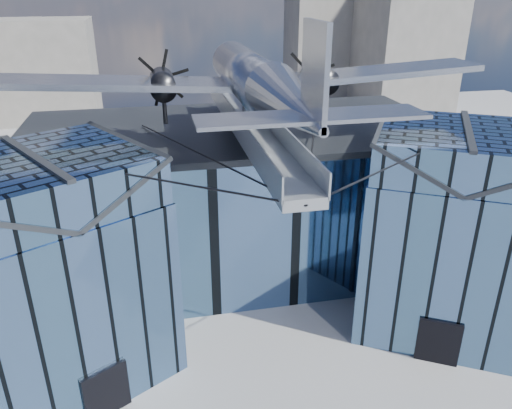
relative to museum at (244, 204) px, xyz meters
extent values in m
plane|color=gray|center=(0.00, -5.82, -5.54)|extent=(120.00, 120.00, 0.00)
cube|color=#46688F|center=(0.00, 3.18, -0.79)|extent=(28.00, 14.00, 9.50)
cube|color=#24272C|center=(0.00, 3.18, 4.16)|extent=(28.00, 14.00, 0.40)
cube|color=#46688F|center=(-10.50, -6.82, -0.79)|extent=(11.79, 11.43, 9.50)
cube|color=#46688F|center=(-10.50, -6.82, 5.06)|extent=(11.56, 11.20, 2.20)
cube|color=#24272C|center=(-8.55, -5.69, 5.06)|extent=(7.98, 9.23, 2.40)
cube|color=#24272C|center=(-10.50, -6.82, 6.21)|extent=(4.30, 7.10, 0.18)
cube|color=black|center=(-8.48, -10.33, -4.24)|extent=(2.03, 1.32, 2.60)
cube|color=black|center=(-6.60, -4.57, -0.79)|extent=(0.34, 0.34, 9.50)
cube|color=#46688F|center=(10.50, -6.82, -0.79)|extent=(11.79, 11.43, 9.50)
cube|color=#46688F|center=(10.50, -6.82, 5.06)|extent=(11.56, 11.20, 2.20)
cube|color=#24272C|center=(8.55, -5.69, 5.06)|extent=(7.98, 9.23, 2.40)
cube|color=#24272C|center=(12.45, -7.94, 5.06)|extent=(7.98, 9.23, 2.40)
cube|color=#24272C|center=(10.50, -6.82, 6.21)|extent=(4.30, 7.10, 0.18)
cube|color=black|center=(8.48, -10.33, -4.24)|extent=(2.03, 1.32, 2.60)
cube|color=black|center=(6.60, -4.57, -0.79)|extent=(0.34, 0.34, 9.50)
cube|color=#969CA3|center=(0.00, -2.32, 5.56)|extent=(1.80, 21.00, 0.50)
cube|color=#969CA3|center=(-0.90, -2.32, 6.21)|extent=(0.08, 21.00, 1.10)
cube|color=#969CA3|center=(0.90, -2.32, 6.21)|extent=(0.08, 21.00, 1.10)
cylinder|color=#969CA3|center=(0.00, 7.18, 4.89)|extent=(0.44, 0.44, 1.35)
cylinder|color=#969CA3|center=(0.00, 1.18, 4.89)|extent=(0.44, 0.44, 1.35)
cylinder|color=#969CA3|center=(0.00, -2.82, 4.89)|extent=(0.44, 0.44, 1.35)
cylinder|color=#969CA3|center=(0.00, -1.82, 6.51)|extent=(0.70, 0.70, 1.40)
cylinder|color=black|center=(-5.25, -9.82, 5.86)|extent=(10.55, 6.08, 0.69)
cylinder|color=black|center=(5.25, -9.82, 5.86)|extent=(10.55, 6.08, 0.69)
cylinder|color=black|center=(-3.00, -4.32, 5.01)|extent=(6.09, 17.04, 1.19)
cylinder|color=black|center=(3.00, -4.32, 5.01)|extent=(6.09, 17.04, 1.19)
cylinder|color=#9CA0A8|center=(0.00, -1.82, 8.46)|extent=(2.50, 11.00, 2.50)
sphere|color=#9CA0A8|center=(0.00, 3.68, 8.46)|extent=(2.50, 2.50, 2.50)
cube|color=black|center=(0.00, 2.68, 9.15)|extent=(1.60, 1.40, 0.50)
cone|color=#9CA0A8|center=(0.00, -10.82, 8.76)|extent=(2.50, 7.00, 2.50)
cube|color=#9CA0A8|center=(0.00, -13.12, 10.36)|extent=(0.18, 2.40, 3.40)
cube|color=#9CA0A8|center=(0.00, -13.02, 8.96)|extent=(8.00, 1.80, 0.14)
cube|color=#9CA0A8|center=(-7.00, -0.82, 8.16)|extent=(14.00, 3.20, 1.08)
cylinder|color=black|center=(-4.60, -0.22, 7.91)|extent=(1.44, 3.20, 1.44)
cone|color=black|center=(-4.60, 1.58, 7.91)|extent=(0.70, 0.70, 0.70)
cube|color=black|center=(-4.60, 1.73, 7.91)|extent=(1.05, 0.06, 3.33)
cube|color=black|center=(-4.60, 1.73, 7.91)|extent=(2.53, 0.06, 2.53)
cube|color=black|center=(-4.60, 1.73, 7.91)|extent=(3.33, 0.06, 1.05)
cylinder|color=black|center=(-4.60, -0.82, 6.69)|extent=(0.24, 0.24, 1.75)
cube|color=#9CA0A8|center=(7.00, -0.82, 8.16)|extent=(14.00, 3.20, 1.08)
cylinder|color=black|center=(4.60, -0.22, 7.91)|extent=(1.44, 3.20, 1.44)
cone|color=black|center=(4.60, 1.58, 7.91)|extent=(0.70, 0.70, 0.70)
cube|color=black|center=(4.60, 1.73, 7.91)|extent=(1.05, 0.06, 3.33)
cube|color=black|center=(4.60, 1.73, 7.91)|extent=(2.53, 0.06, 2.53)
cube|color=black|center=(4.60, 1.73, 7.91)|extent=(3.33, 0.06, 1.05)
cylinder|color=black|center=(4.60, -0.82, 6.69)|extent=(0.24, 0.24, 1.75)
cube|color=slate|center=(32.00, 42.18, 3.46)|extent=(12.00, 14.00, 18.00)
cube|color=slate|center=(-20.00, 49.18, 1.46)|extent=(14.00, 10.00, 14.00)
cube|color=slate|center=(22.00, 52.18, 7.46)|extent=(9.00, 9.00, 26.00)
camera|label=1|loc=(-5.29, -28.93, 13.15)|focal=35.00mm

